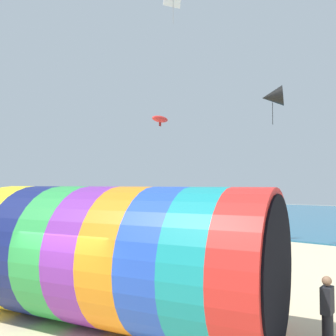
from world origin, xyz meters
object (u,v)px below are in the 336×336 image
bystander_mid_beach (232,250)px  kite_black_delta (272,97)px  giant_inflatable_tube (120,256)px  kite_handler (327,312)px  kite_red_parafoil (160,119)px

bystander_mid_beach → kite_black_delta: bearing=95.6°
giant_inflatable_tube → kite_handler: giant_inflatable_tube is taller
kite_handler → kite_red_parafoil: bearing=142.2°
kite_handler → kite_black_delta: bearing=118.0°
giant_inflatable_tube → kite_black_delta: 14.43m
kite_handler → bystander_mid_beach: size_ratio=0.90×
kite_red_parafoil → bystander_mid_beach: kite_red_parafoil is taller
kite_handler → kite_red_parafoil: (-13.53, 10.50, 7.18)m
kite_handler → kite_red_parafoil: 18.57m
giant_inflatable_tube → bystander_mid_beach: bearing=95.4°
giant_inflatable_tube → kite_black_delta: (-1.23, 12.75, 6.64)m
bystander_mid_beach → kite_red_parafoil: bearing=147.3°
kite_handler → bystander_mid_beach: 7.31m
kite_handler → bystander_mid_beach: bystander_mid_beach is taller
kite_handler → kite_black_delta: size_ratio=0.75×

